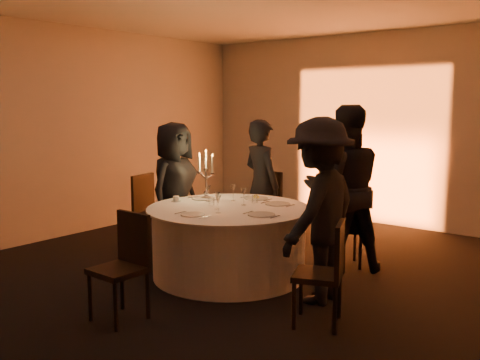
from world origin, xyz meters
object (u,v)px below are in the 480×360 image
Objects in this scene: coffee_cup at (176,199)px; candelabra at (206,181)px; guest_back_left at (262,185)px; guest_back_right at (344,188)px; guest_right at (320,210)px; chair_back_left at (276,203)px; chair_right at (327,268)px; chair_front at (125,260)px; guest_left at (174,190)px; chair_back_right at (345,223)px; banquet_table at (229,241)px; chair_left at (150,207)px.

coffee_cup is 0.43m from candelabra.
guest_back_right reaches higher than guest_back_left.
guest_right is 2.98× the size of candelabra.
candelabra is (-0.25, -1.11, 0.40)m from chair_back_left.
chair_right is at bearing 144.99° from chair_back_left.
chair_right is at bearing 70.06° from guest_back_right.
guest_back_left reaches higher than chair_front.
chair_front is at bearing -41.87° from guest_right.
guest_left is at bearing 137.52° from coffee_cup.
guest_left reaches higher than coffee_cup.
chair_back_right is at bearing -168.04° from guest_right.
guest_right reaches higher than banquet_table.
coffee_cup is (-1.87, -0.05, -0.09)m from guest_right.
chair_front reaches higher than banquet_table.
coffee_cup is at bearing 118.43° from chair_front.
guest_back_right reaches higher than coffee_cup.
guest_back_left reaches higher than chair_left.
banquet_table is at bearing 5.36° from guest_back_right.
chair_back_left is at bearing 74.87° from coffee_cup.
guest_left is (-2.54, 0.73, 0.33)m from chair_right.
chair_right is (1.82, -1.90, -0.07)m from chair_back_left.
guest_right is at bearing 1.49° from coffee_cup.
banquet_table is 1.83× the size of chair_left.
guest_back_left reaches higher than banquet_table.
chair_left is 3.11m from chair_right.
guest_back_right is (0.87, 2.46, 0.42)m from chair_front.
chair_left is at bearing -16.57° from chair_back_right.
guest_left is 2.08m from guest_back_right.
banquet_table is 0.82m from coffee_cup.
chair_back_left is 1.31m from guest_back_right.
chair_front is at bearing 35.40° from chair_back_right.
coffee_cup is (0.33, -0.30, -0.04)m from guest_left.
chair_right is 2.28m from coffee_cup.
chair_right is 2.66m from guest_left.
candelabra is at bearing -132.26° from chair_right.
chair_back_left is at bearing 102.55° from banquet_table.
chair_right reaches higher than banquet_table.
chair_back_left is 1.21m from chair_back_right.
candelabra is (-0.17, -0.90, 0.13)m from guest_back_left.
chair_left is 0.56m from guest_left.
guest_right reaches higher than chair_back_left.
chair_back_right is 1.01× the size of chair_right.
chair_back_left is 1.40m from guest_left.
chair_front is at bearing -79.13° from chair_right.
chair_left is 2.71m from guest_right.
guest_right is at bearing 68.75° from chair_back_right.
coffee_cup is (-0.72, 1.37, 0.27)m from chair_front.
coffee_cup is at bearing 0.56° from chair_back_right.
chair_back_right is 1.22m from guest_right.
chair_back_right is (0.87, 1.06, 0.13)m from banquet_table.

